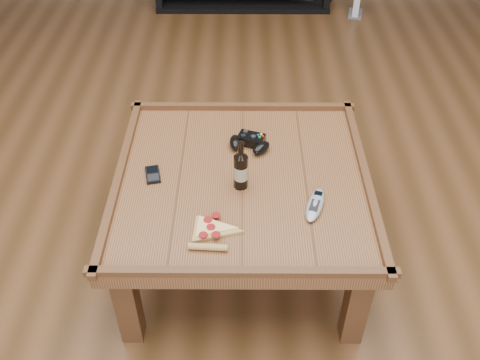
{
  "coord_description": "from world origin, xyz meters",
  "views": [
    {
      "loc": [
        -0.0,
        -1.59,
        1.83
      ],
      "look_at": [
        -0.01,
        -0.1,
        0.52
      ],
      "focal_mm": 40.0,
      "sensor_mm": 36.0,
      "label": 1
    }
  ],
  "objects_px": {
    "coffee_table": "(242,188)",
    "game_controller": "(249,142)",
    "beer_bottle": "(241,169)",
    "pizza_slice": "(211,231)",
    "remote_control": "(315,205)",
    "game_console": "(357,2)",
    "smartphone": "(153,175)"
  },
  "relations": [
    {
      "from": "game_controller",
      "to": "smartphone",
      "type": "bearing_deg",
      "value": -134.66
    },
    {
      "from": "pizza_slice",
      "to": "beer_bottle",
      "type": "bearing_deg",
      "value": 70.79
    },
    {
      "from": "coffee_table",
      "to": "game_controller",
      "type": "xyz_separation_m",
      "value": [
        0.03,
        0.2,
        0.08
      ]
    },
    {
      "from": "game_controller",
      "to": "game_console",
      "type": "relative_size",
      "value": 0.78
    },
    {
      "from": "beer_bottle",
      "to": "game_console",
      "type": "xyz_separation_m",
      "value": [
        0.91,
        2.57,
        -0.43
      ]
    },
    {
      "from": "game_controller",
      "to": "pizza_slice",
      "type": "xyz_separation_m",
      "value": [
        -0.14,
        -0.5,
        -0.02
      ]
    },
    {
      "from": "remote_control",
      "to": "game_console",
      "type": "height_order",
      "value": "remote_control"
    },
    {
      "from": "beer_bottle",
      "to": "pizza_slice",
      "type": "xyz_separation_m",
      "value": [
        -0.11,
        -0.25,
        -0.08
      ]
    },
    {
      "from": "beer_bottle",
      "to": "game_controller",
      "type": "relative_size",
      "value": 1.15
    },
    {
      "from": "beer_bottle",
      "to": "remote_control",
      "type": "height_order",
      "value": "beer_bottle"
    },
    {
      "from": "beer_bottle",
      "to": "smartphone",
      "type": "height_order",
      "value": "beer_bottle"
    },
    {
      "from": "game_controller",
      "to": "pizza_slice",
      "type": "height_order",
      "value": "game_controller"
    },
    {
      "from": "beer_bottle",
      "to": "game_controller",
      "type": "distance_m",
      "value": 0.26
    },
    {
      "from": "beer_bottle",
      "to": "game_console",
      "type": "distance_m",
      "value": 2.76
    },
    {
      "from": "beer_bottle",
      "to": "remote_control",
      "type": "relative_size",
      "value": 1.08
    },
    {
      "from": "smartphone",
      "to": "game_console",
      "type": "xyz_separation_m",
      "value": [
        1.26,
        2.51,
        -0.35
      ]
    },
    {
      "from": "pizza_slice",
      "to": "smartphone",
      "type": "xyz_separation_m",
      "value": [
        -0.24,
        0.31,
        -0.0
      ]
    },
    {
      "from": "beer_bottle",
      "to": "coffee_table",
      "type": "bearing_deg",
      "value": 83.61
    },
    {
      "from": "game_controller",
      "to": "game_console",
      "type": "xyz_separation_m",
      "value": [
        0.88,
        2.33,
        -0.37
      ]
    },
    {
      "from": "coffee_table",
      "to": "pizza_slice",
      "type": "relative_size",
      "value": 4.12
    },
    {
      "from": "pizza_slice",
      "to": "game_console",
      "type": "height_order",
      "value": "pizza_slice"
    },
    {
      "from": "game_controller",
      "to": "pizza_slice",
      "type": "distance_m",
      "value": 0.52
    },
    {
      "from": "beer_bottle",
      "to": "pizza_slice",
      "type": "distance_m",
      "value": 0.28
    },
    {
      "from": "beer_bottle",
      "to": "smartphone",
      "type": "xyz_separation_m",
      "value": [
        -0.35,
        0.06,
        -0.08
      ]
    },
    {
      "from": "coffee_table",
      "to": "game_controller",
      "type": "height_order",
      "value": "game_controller"
    },
    {
      "from": "coffee_table",
      "to": "remote_control",
      "type": "distance_m",
      "value": 0.33
    },
    {
      "from": "game_controller",
      "to": "remote_control",
      "type": "xyz_separation_m",
      "value": [
        0.24,
        -0.36,
        -0.01
      ]
    },
    {
      "from": "pizza_slice",
      "to": "game_console",
      "type": "distance_m",
      "value": 3.02
    },
    {
      "from": "smartphone",
      "to": "game_console",
      "type": "distance_m",
      "value": 2.83
    },
    {
      "from": "smartphone",
      "to": "pizza_slice",
      "type": "bearing_deg",
      "value": -64.19
    },
    {
      "from": "smartphone",
      "to": "remote_control",
      "type": "relative_size",
      "value": 0.56
    },
    {
      "from": "game_console",
      "to": "remote_control",
      "type": "bearing_deg",
      "value": -90.76
    }
  ]
}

